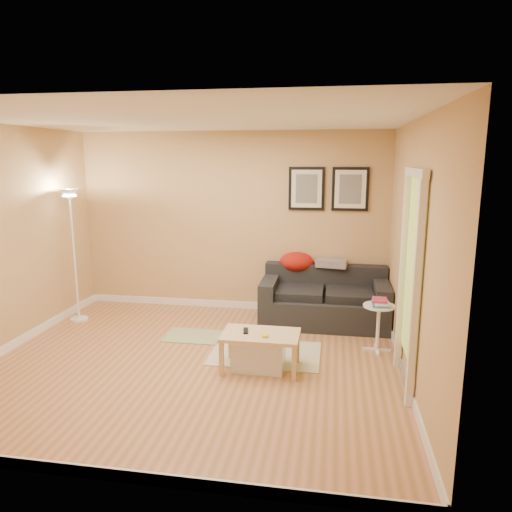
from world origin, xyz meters
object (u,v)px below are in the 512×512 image
Objects in this scene: storage_bin at (259,353)px; book_stack at (380,302)px; side_table at (378,328)px; floor_lamp at (74,259)px; coffee_table at (261,351)px; sofa at (324,297)px.

book_stack reaches higher than storage_bin.
floor_lamp reaches higher than side_table.
storage_bin is (-0.03, 0.04, -0.03)m from coffee_table.
coffee_table is 0.05m from storage_bin.
floor_lamp is (-2.75, 1.14, 0.66)m from coffee_table.
side_table is 0.31× the size of floor_lamp.
floor_lamp is (-4.02, 0.42, 0.59)m from side_table.
floor_lamp is at bearing -174.99° from book_stack.
side_table is 0.32m from book_stack.
storage_bin is 0.31× the size of floor_lamp.
book_stack is 4.06m from floor_lamp.
sofa is 3.44m from floor_lamp.
book_stack is (0.01, -0.01, 0.32)m from side_table.
sofa is at bearing 50.23° from coffee_table.
floor_lamp is at bearing 157.86° from storage_bin.
side_table is (1.27, 0.72, 0.08)m from coffee_table.
storage_bin is at bearing 108.58° from coffee_table.
book_stack is at bearing -6.10° from floor_lamp.
floor_lamp is at bearing -172.65° from sofa.
coffee_table is 1.52m from book_stack.
sofa is at bearing 66.95° from storage_bin.
book_stack reaches higher than side_table.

